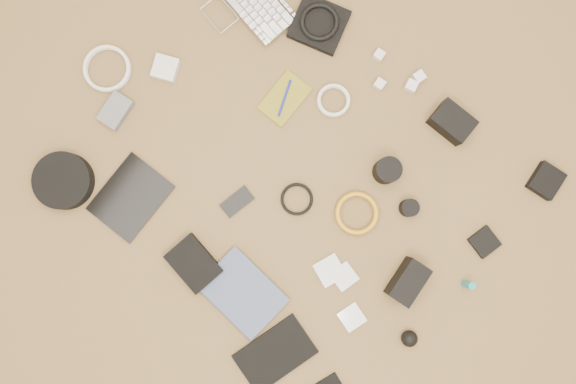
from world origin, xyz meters
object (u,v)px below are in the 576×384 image
Objects in this scene: dslr_camera at (452,122)px; phone at (237,202)px; headphone_case at (64,181)px; paperback at (223,314)px; laptop at (235,3)px; tablet at (131,198)px.

phone is at bearing -120.69° from dslr_camera.
headphone_case is at bearing -132.31° from dslr_camera.
headphone_case is at bearing 94.32° from paperback.
dslr_camera is (0.78, 0.08, 0.02)m from laptop.
dslr_camera is at bearing 44.45° from headphone_case.
phone is (0.28, 0.19, -0.00)m from tablet.
tablet is at bearing 21.81° from headphone_case.
paperback is (0.17, -0.31, 0.01)m from phone.
laptop is at bearing -170.70° from dslr_camera.
tablet is at bearing -127.80° from dslr_camera.
headphone_case is at bearing -155.74° from tablet.
laptop is 0.70m from tablet.
phone is at bearing -39.58° from laptop.
headphone_case is (-0.20, -0.08, 0.02)m from tablet.
phone is (0.38, -0.51, -0.01)m from laptop.
dslr_camera is 1.22m from headphone_case.
paperback is at bearing -42.33° from laptop.
dslr_camera is at bearing 19.76° from laptop.
dslr_camera reaches higher than paperback.
dslr_camera is 1.22× the size of phone.
tablet is 0.46m from paperback.
dslr_camera is 0.93m from paperback.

